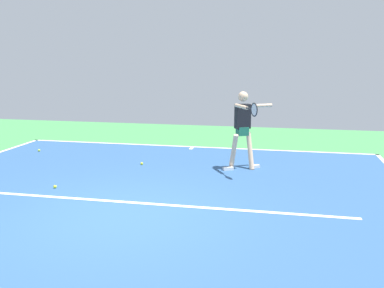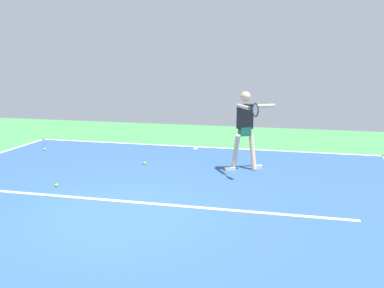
# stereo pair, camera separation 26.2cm
# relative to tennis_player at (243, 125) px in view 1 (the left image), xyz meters

# --- Properties ---
(ground_plane) EXTENTS (19.64, 19.64, 0.00)m
(ground_plane) POSITION_rel_tennis_player_xyz_m (1.65, 3.45, -1.05)
(ground_plane) COLOR #428E4C
(court_surface) EXTENTS (10.22, 11.61, 0.00)m
(court_surface) POSITION_rel_tennis_player_xyz_m (1.65, 3.45, -1.05)
(court_surface) COLOR #2D5484
(court_surface) RESTS_ON ground_plane
(court_line_baseline_near) EXTENTS (10.22, 0.10, 0.01)m
(court_line_baseline_near) POSITION_rel_tennis_player_xyz_m (1.65, -2.30, -1.05)
(court_line_baseline_near) COLOR white
(court_line_baseline_near) RESTS_ON ground_plane
(court_line_service) EXTENTS (7.66, 0.10, 0.01)m
(court_line_service) POSITION_rel_tennis_player_xyz_m (1.65, 2.77, -1.05)
(court_line_service) COLOR white
(court_line_service) RESTS_ON ground_plane
(court_line_centre_mark) EXTENTS (0.10, 0.30, 0.01)m
(court_line_centre_mark) POSITION_rel_tennis_player_xyz_m (1.65, -2.10, -1.05)
(court_line_centre_mark) COLOR white
(court_line_centre_mark) RESTS_ON ground_plane
(tennis_player) EXTENTS (1.07, 1.41, 1.82)m
(tennis_player) POSITION_rel_tennis_player_xyz_m (0.00, 0.00, 0.00)
(tennis_player) COLOR beige
(tennis_player) RESTS_ON ground_plane
(tennis_ball_centre_court) EXTENTS (0.07, 0.07, 0.07)m
(tennis_ball_centre_court) POSITION_rel_tennis_player_xyz_m (3.51, 2.26, -1.02)
(tennis_ball_centre_court) COLOR #CCE033
(tennis_ball_centre_court) RESTS_ON ground_plane
(tennis_ball_by_baseline) EXTENTS (0.07, 0.07, 0.07)m
(tennis_ball_by_baseline) POSITION_rel_tennis_player_xyz_m (5.70, -0.79, -1.02)
(tennis_ball_by_baseline) COLOR #C6E53D
(tennis_ball_by_baseline) RESTS_ON ground_plane
(tennis_ball_far_corner) EXTENTS (0.07, 0.07, 0.07)m
(tennis_ball_far_corner) POSITION_rel_tennis_player_xyz_m (2.43, 0.08, -1.02)
(tennis_ball_far_corner) COLOR yellow
(tennis_ball_far_corner) RESTS_ON ground_plane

